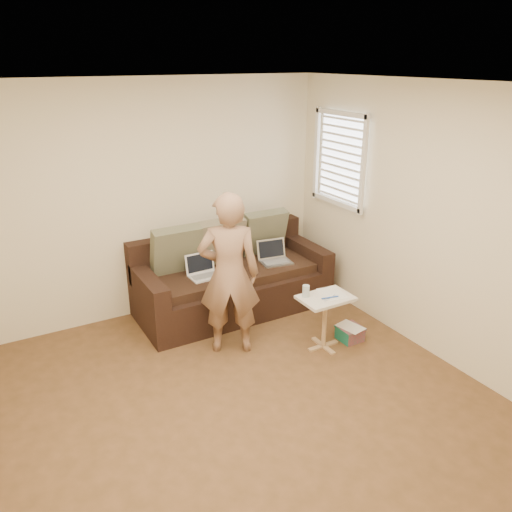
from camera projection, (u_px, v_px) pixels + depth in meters
name	position (u px, v px, depth m)	size (l,w,h in m)	color
floor	(256.00, 413.00, 4.24)	(4.50, 4.50, 0.00)	#50391D
ceiling	(256.00, 86.00, 3.29)	(4.50, 4.50, 0.00)	white
wall_back	(155.00, 201.00, 5.59)	(4.00, 4.00, 0.00)	beige
wall_right	(444.00, 228.00, 4.69)	(4.50, 4.50, 0.00)	beige
window_blinds	(340.00, 159.00, 5.73)	(0.12, 0.88, 1.08)	white
sofa	(233.00, 276.00, 5.85)	(2.20, 0.95, 0.85)	black
pillow_left	(176.00, 250.00, 5.60)	(0.55, 0.14, 0.55)	#5B6147
pillow_mid	(221.00, 242.00, 5.85)	(0.55, 0.14, 0.55)	#656248
pillow_right	(264.00, 232.00, 6.16)	(0.55, 0.14, 0.55)	#5B6147
laptop_silver	(276.00, 263.00, 5.96)	(0.35, 0.25, 0.24)	#B7BABC
laptop_white	(206.00, 277.00, 5.58)	(0.34, 0.25, 0.25)	white
person	(229.00, 274.00, 4.89)	(0.60, 0.41, 1.64)	#8B644B
side_table	(324.00, 322.00, 5.11)	(0.52, 0.36, 0.57)	silver
drinking_glass	(306.00, 291.00, 4.99)	(0.07, 0.07, 0.12)	silver
scissors	(330.00, 298.00, 4.97)	(0.18, 0.10, 0.02)	silver
paper_on_table	(332.00, 293.00, 5.08)	(0.21, 0.30, 0.00)	white
striped_box	(350.00, 333.00, 5.32)	(0.24, 0.24, 0.15)	#CD1E49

